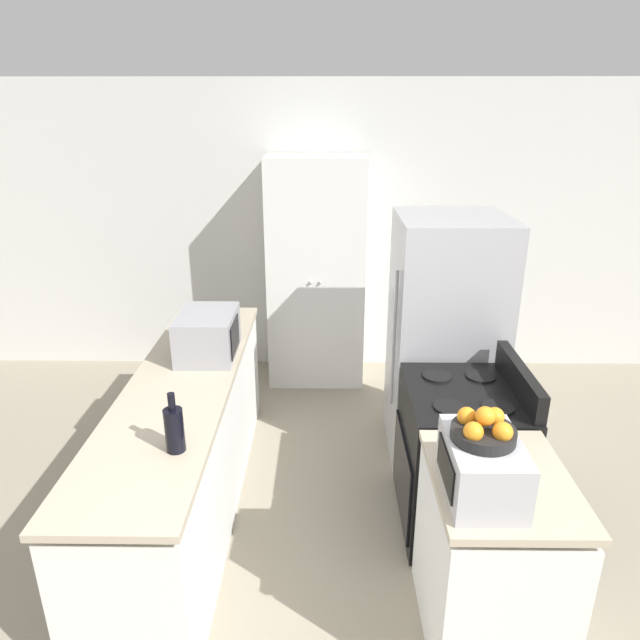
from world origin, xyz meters
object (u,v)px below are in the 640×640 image
at_px(fruit_bowl, 484,429).
at_px(refrigerator, 444,340).
at_px(microwave, 208,335).
at_px(pantry_cabinet, 316,273).
at_px(stove, 459,457).
at_px(toaster_oven, 482,467).
at_px(wine_bottle, 174,429).

bearing_deg(fruit_bowl, refrigerator, 83.59).
bearing_deg(microwave, pantry_cabinet, 66.29).
xyz_separation_m(refrigerator, fruit_bowl, (-0.19, -1.68, 0.32)).
relative_size(stove, toaster_oven, 2.45).
height_order(wine_bottle, fruit_bowl, fruit_bowl).
height_order(refrigerator, fruit_bowl, refrigerator).
height_order(pantry_cabinet, toaster_oven, pantry_cabinet).
distance_m(pantry_cabinet, stove, 2.23).
xyz_separation_m(pantry_cabinet, microwave, (-0.66, -1.50, 0.03)).
bearing_deg(microwave, refrigerator, 11.82).
bearing_deg(microwave, stove, -17.36).
distance_m(toaster_oven, fruit_bowl, 0.17).
relative_size(microwave, fruit_bowl, 1.81).
bearing_deg(toaster_oven, microwave, 135.45).
bearing_deg(stove, fruit_bowl, -100.00).
bearing_deg(toaster_oven, stove, 80.58).
bearing_deg(fruit_bowl, toaster_oven, -68.46).
height_order(pantry_cabinet, microwave, pantry_cabinet).
bearing_deg(fruit_bowl, pantry_cabinet, 104.23).
distance_m(stove, microwave, 1.71).
distance_m(stove, toaster_oven, 1.06).
distance_m(wine_bottle, fruit_bowl, 1.37).
xyz_separation_m(pantry_cabinet, fruit_bowl, (0.72, -2.84, 0.18)).
height_order(stove, toaster_oven, toaster_oven).
xyz_separation_m(pantry_cabinet, wine_bottle, (-0.60, -2.57, 0.00)).
bearing_deg(wine_bottle, microwave, 92.86).
bearing_deg(toaster_oven, refrigerator, 83.86).
distance_m(refrigerator, wine_bottle, 2.06).
relative_size(stove, refrigerator, 0.61).
relative_size(microwave, toaster_oven, 1.10).
bearing_deg(toaster_oven, fruit_bowl, 111.54).
xyz_separation_m(refrigerator, toaster_oven, (-0.18, -1.69, 0.15)).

